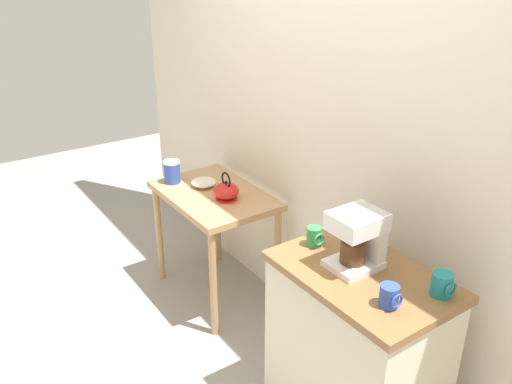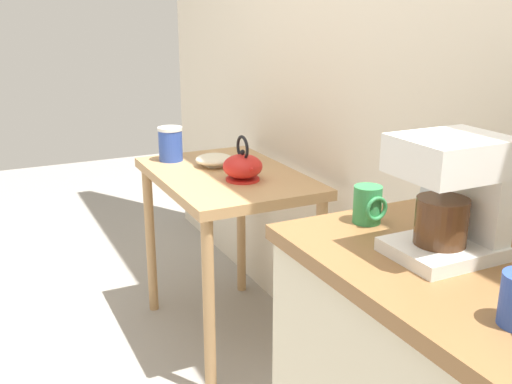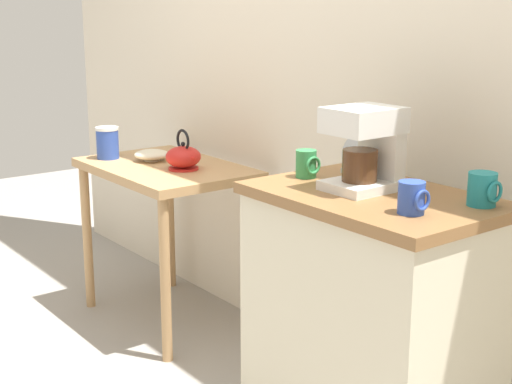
{
  "view_description": "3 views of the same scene",
  "coord_description": "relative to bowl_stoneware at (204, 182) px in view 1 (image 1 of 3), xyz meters",
  "views": [
    {
      "loc": [
        2.09,
        -1.49,
        2.14
      ],
      "look_at": [
        -0.07,
        -0.01,
        0.95
      ],
      "focal_mm": 37.43,
      "sensor_mm": 36.0,
      "label": 1
    },
    {
      "loc": [
        1.59,
        -0.9,
        1.4
      ],
      "look_at": [
        -0.14,
        -0.06,
        0.8
      ],
      "focal_mm": 41.71,
      "sensor_mm": 36.0,
      "label": 2
    },
    {
      "loc": [
        2.33,
        -1.68,
        1.46
      ],
      "look_at": [
        0.23,
        -0.08,
        0.8
      ],
      "focal_mm": 52.95,
      "sensor_mm": 36.0,
      "label": 3
    }
  ],
  "objects": [
    {
      "name": "bowl_stoneware",
      "position": [
        0.0,
        0.0,
        0.0
      ],
      "size": [
        0.16,
        0.16,
        0.05
      ],
      "color": "beige",
      "rests_on": "wooden_table"
    },
    {
      "name": "ground_plane",
      "position": [
        0.7,
        -0.02,
        -0.78
      ],
      "size": [
        8.0,
        8.0,
        0.0
      ],
      "primitive_type": "plane",
      "color": "gray"
    },
    {
      "name": "mug_tall_green",
      "position": [
        1.17,
        -0.07,
        0.16
      ],
      "size": [
        0.08,
        0.07,
        0.09
      ],
      "color": "#338C4C",
      "rests_on": "kitchen_counter"
    },
    {
      "name": "back_wall",
      "position": [
        0.8,
        0.39,
        0.62
      ],
      "size": [
        4.4,
        0.1,
        2.8
      ],
      "primitive_type": "cube",
      "color": "beige",
      "rests_on": "ground_plane"
    },
    {
      "name": "table_clock",
      "position": [
        1.23,
        0.1,
        0.18
      ],
      "size": [
        0.13,
        0.06,
        0.14
      ],
      "color": "#B2B5BA",
      "rests_on": "kitchen_counter"
    },
    {
      "name": "canister_enamel",
      "position": [
        -0.17,
        -0.14,
        0.05
      ],
      "size": [
        0.11,
        0.11,
        0.15
      ],
      "color": "#2D4CAD",
      "rests_on": "wooden_table"
    },
    {
      "name": "wooden_table",
      "position": [
        0.11,
        0.01,
        -0.14
      ],
      "size": [
        0.82,
        0.55,
        0.75
      ],
      "color": "tan",
      "rests_on": "ground_plane"
    },
    {
      "name": "coffee_maker",
      "position": [
        1.4,
        -0.03,
        0.26
      ],
      "size": [
        0.18,
        0.22,
        0.26
      ],
      "color": "white",
      "rests_on": "kitchen_counter"
    },
    {
      "name": "mug_dark_teal",
      "position": [
        1.75,
        0.09,
        0.16
      ],
      "size": [
        0.09,
        0.08,
        0.1
      ],
      "color": "teal",
      "rests_on": "kitchen_counter"
    },
    {
      "name": "teakettle",
      "position": [
        0.25,
        0.02,
        0.03
      ],
      "size": [
        0.19,
        0.16,
        0.18
      ],
      "color": "red",
      "rests_on": "wooden_table"
    },
    {
      "name": "kitchen_counter",
      "position": [
        1.46,
        -0.04,
        -0.33
      ],
      "size": [
        0.78,
        0.51,
        0.89
      ],
      "color": "beige",
      "rests_on": "ground_plane"
    },
    {
      "name": "mug_blue",
      "position": [
        1.68,
        -0.13,
        0.16
      ],
      "size": [
        0.08,
        0.07,
        0.09
      ],
      "color": "#2D4CAD",
      "rests_on": "kitchen_counter"
    }
  ]
}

